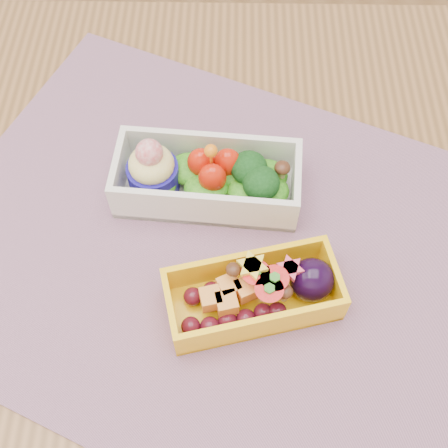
{
  "coord_description": "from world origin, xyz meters",
  "views": [
    {
      "loc": [
        -0.03,
        -0.24,
        1.24
      ],
      "look_at": [
        -0.03,
        0.03,
        0.79
      ],
      "focal_mm": 45.06,
      "sensor_mm": 36.0,
      "label": 1
    }
  ],
  "objects_px": {
    "table": "(251,312)",
    "bento_white": "(206,178)",
    "placemat": "(216,248)",
    "bento_yellow": "(257,293)"
  },
  "relations": [
    {
      "from": "table",
      "to": "bento_white",
      "type": "relative_size",
      "value": 6.26
    },
    {
      "from": "table",
      "to": "placemat",
      "type": "distance_m",
      "value": 0.11
    },
    {
      "from": "table",
      "to": "bento_yellow",
      "type": "height_order",
      "value": "bento_yellow"
    },
    {
      "from": "table",
      "to": "bento_white",
      "type": "height_order",
      "value": "bento_white"
    },
    {
      "from": "table",
      "to": "bento_yellow",
      "type": "distance_m",
      "value": 0.13
    },
    {
      "from": "placemat",
      "to": "table",
      "type": "bearing_deg",
      "value": -35.17
    },
    {
      "from": "bento_white",
      "to": "placemat",
      "type": "bearing_deg",
      "value": -75.56
    },
    {
      "from": "bento_white",
      "to": "table",
      "type": "bearing_deg",
      "value": -57.25
    },
    {
      "from": "table",
      "to": "bento_white",
      "type": "xyz_separation_m",
      "value": [
        -0.05,
        0.09,
        0.13
      ]
    },
    {
      "from": "placemat",
      "to": "bento_white",
      "type": "height_order",
      "value": "bento_white"
    }
  ]
}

